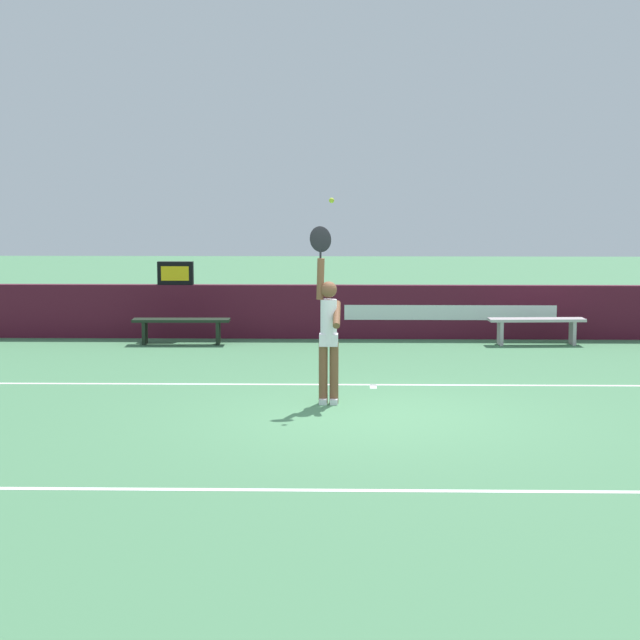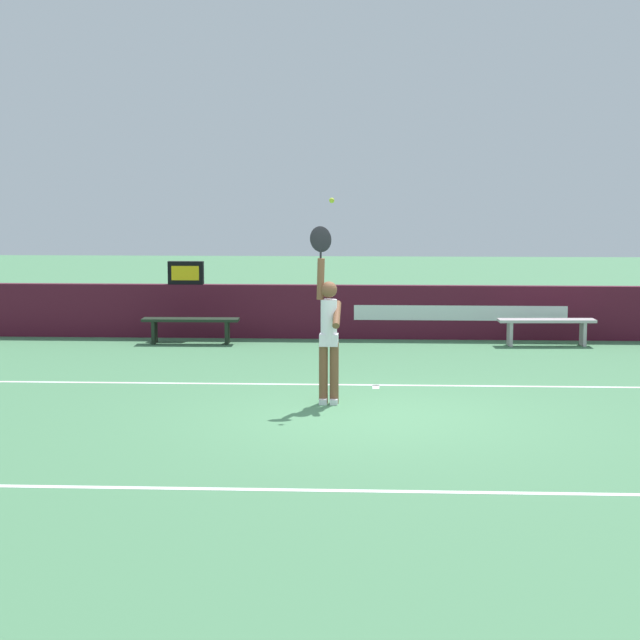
% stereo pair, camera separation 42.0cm
% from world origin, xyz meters
% --- Properties ---
extents(ground_plane, '(60.00, 60.00, 0.00)m').
position_xyz_m(ground_plane, '(0.00, 0.00, 0.00)').
color(ground_plane, '#4A8356').
extents(court_lines, '(12.28, 5.67, 0.00)m').
position_xyz_m(court_lines, '(0.00, -0.61, 0.00)').
color(court_lines, white).
rests_on(court_lines, ground).
extents(back_wall, '(15.55, 0.20, 1.00)m').
position_xyz_m(back_wall, '(0.00, 6.98, 0.50)').
color(back_wall, '#4E1326').
rests_on(back_wall, ground).
extents(speed_display, '(0.66, 0.16, 0.43)m').
position_xyz_m(speed_display, '(-3.57, 6.98, 1.22)').
color(speed_display, black).
rests_on(speed_display, back_wall).
extents(tennis_player, '(0.43, 0.47, 2.36)m').
position_xyz_m(tennis_player, '(-0.63, 0.79, 0.97)').
color(tennis_player, brown).
rests_on(tennis_player, ground).
extents(tennis_ball, '(0.07, 0.07, 0.07)m').
position_xyz_m(tennis_ball, '(-0.59, 0.80, 2.68)').
color(tennis_ball, '#CFE633').
extents(courtside_bench_near, '(1.74, 0.45, 0.47)m').
position_xyz_m(courtside_bench_near, '(3.04, 6.24, 0.37)').
color(courtside_bench_near, '#BAACB0').
rests_on(courtside_bench_near, ground).
extents(courtside_bench_far, '(1.75, 0.39, 0.46)m').
position_xyz_m(courtside_bench_far, '(-3.35, 6.15, 0.36)').
color(courtside_bench_far, black).
rests_on(courtside_bench_far, ground).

